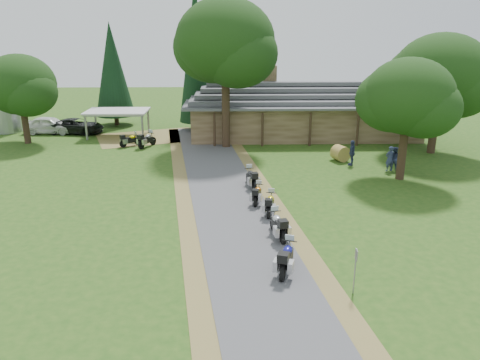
{
  "coord_description": "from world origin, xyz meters",
  "views": [
    {
      "loc": [
        -0.82,
        -18.73,
        9.61
      ],
      "look_at": [
        -0.22,
        5.55,
        1.6
      ],
      "focal_mm": 35.0,
      "sensor_mm": 36.0,
      "label": 1
    }
  ],
  "objects_px": {
    "motorcycle_carport_a": "(130,139)",
    "motorcycle_carport_b": "(147,139)",
    "carport": "(118,123)",
    "motorcycle_row_b": "(278,224)",
    "car_white_sedan": "(49,123)",
    "motorcycle_row_a": "(287,256)",
    "lodge": "(303,108)",
    "motorcycle_row_d": "(257,193)",
    "hay_bale": "(340,153)",
    "motorcycle_row_e": "(251,177)",
    "car_dark_suv": "(76,122)",
    "silo": "(2,97)",
    "motorcycle_row_c": "(270,203)"
  },
  "relations": [
    {
      "from": "motorcycle_carport_a",
      "to": "motorcycle_carport_b",
      "type": "relative_size",
      "value": 0.89
    },
    {
      "from": "carport",
      "to": "motorcycle_row_b",
      "type": "height_order",
      "value": "carport"
    },
    {
      "from": "car_white_sedan",
      "to": "motorcycle_row_a",
      "type": "height_order",
      "value": "car_white_sedan"
    },
    {
      "from": "lodge",
      "to": "motorcycle_row_d",
      "type": "xyz_separation_m",
      "value": [
        -5.21,
        -17.76,
        -1.86
      ]
    },
    {
      "from": "motorcycle_row_a",
      "to": "hay_bale",
      "type": "xyz_separation_m",
      "value": [
        6.02,
        16.52,
        -0.11
      ]
    },
    {
      "from": "motorcycle_row_e",
      "to": "motorcycle_row_d",
      "type": "bearing_deg",
      "value": 172.62
    },
    {
      "from": "car_dark_suv",
      "to": "hay_bale",
      "type": "xyz_separation_m",
      "value": [
        22.63,
        -10.01,
        -0.47
      ]
    },
    {
      "from": "silo",
      "to": "car_white_sedan",
      "type": "xyz_separation_m",
      "value": [
        4.53,
        -1.08,
        -2.28
      ]
    },
    {
      "from": "silo",
      "to": "motorcycle_row_b",
      "type": "distance_m",
      "value": 34.0
    },
    {
      "from": "hay_bale",
      "to": "silo",
      "type": "bearing_deg",
      "value": 159.45
    },
    {
      "from": "motorcycle_row_b",
      "to": "motorcycle_row_c",
      "type": "height_order",
      "value": "motorcycle_row_b"
    },
    {
      "from": "silo",
      "to": "car_dark_suv",
      "type": "xyz_separation_m",
      "value": [
        7.03,
        -1.11,
        -2.24
      ]
    },
    {
      "from": "motorcycle_row_b",
      "to": "motorcycle_carport_b",
      "type": "height_order",
      "value": "motorcycle_row_b"
    },
    {
      "from": "lodge",
      "to": "car_dark_suv",
      "type": "bearing_deg",
      "value": 177.67
    },
    {
      "from": "car_dark_suv",
      "to": "motorcycle_row_c",
      "type": "bearing_deg",
      "value": -131.65
    },
    {
      "from": "motorcycle_row_c",
      "to": "silo",
      "type": "bearing_deg",
      "value": 58.8
    },
    {
      "from": "carport",
      "to": "motorcycle_row_c",
      "type": "distance_m",
      "value": 22.63
    },
    {
      "from": "motorcycle_row_a",
      "to": "motorcycle_row_c",
      "type": "distance_m",
      "value": 6.26
    },
    {
      "from": "car_dark_suv",
      "to": "motorcycle_row_a",
      "type": "xyz_separation_m",
      "value": [
        16.61,
        -26.53,
        -0.36
      ]
    },
    {
      "from": "car_white_sedan",
      "to": "carport",
      "type": "bearing_deg",
      "value": -95.99
    },
    {
      "from": "car_white_sedan",
      "to": "motorcycle_carport_b",
      "type": "height_order",
      "value": "car_white_sedan"
    },
    {
      "from": "silo",
      "to": "motorcycle_row_a",
      "type": "bearing_deg",
      "value": -49.46
    },
    {
      "from": "car_dark_suv",
      "to": "motorcycle_row_a",
      "type": "relative_size",
      "value": 2.72
    },
    {
      "from": "motorcycle_row_e",
      "to": "motorcycle_carport_b",
      "type": "distance_m",
      "value": 13.28
    },
    {
      "from": "motorcycle_row_a",
      "to": "motorcycle_row_b",
      "type": "xyz_separation_m",
      "value": [
        -0.02,
        3.32,
        -0.01
      ]
    },
    {
      "from": "motorcycle_carport_a",
      "to": "motorcycle_carport_b",
      "type": "height_order",
      "value": "motorcycle_carport_b"
    },
    {
      "from": "motorcycle_carport_a",
      "to": "motorcycle_carport_b",
      "type": "xyz_separation_m",
      "value": [
        1.43,
        -0.29,
        0.08
      ]
    },
    {
      "from": "lodge",
      "to": "motorcycle_row_b",
      "type": "bearing_deg",
      "value": -101.41
    },
    {
      "from": "lodge",
      "to": "hay_bale",
      "type": "xyz_separation_m",
      "value": [
        1.53,
        -9.15,
        -1.87
      ]
    },
    {
      "from": "lodge",
      "to": "motorcycle_row_c",
      "type": "height_order",
      "value": "lodge"
    },
    {
      "from": "motorcycle_carport_b",
      "to": "motorcycle_row_c",
      "type": "bearing_deg",
      "value": -119.2
    },
    {
      "from": "carport",
      "to": "car_white_sedan",
      "type": "bearing_deg",
      "value": 169.27
    },
    {
      "from": "motorcycle_row_d",
      "to": "motorcycle_row_c",
      "type": "bearing_deg",
      "value": -147.97
    },
    {
      "from": "silo",
      "to": "car_dark_suv",
      "type": "bearing_deg",
      "value": -8.99
    },
    {
      "from": "silo",
      "to": "motorcycle_row_c",
      "type": "height_order",
      "value": "silo"
    },
    {
      "from": "motorcycle_row_a",
      "to": "hay_bale",
      "type": "relative_size",
      "value": 1.73
    },
    {
      "from": "motorcycle_carport_a",
      "to": "hay_bale",
      "type": "height_order",
      "value": "motorcycle_carport_a"
    },
    {
      "from": "motorcycle_row_d",
      "to": "motorcycle_carport_b",
      "type": "distance_m",
      "value": 15.68
    },
    {
      "from": "carport",
      "to": "motorcycle_row_b",
      "type": "relative_size",
      "value": 2.78
    },
    {
      "from": "car_white_sedan",
      "to": "lodge",
      "type": "bearing_deg",
      "value": -87.23
    },
    {
      "from": "car_white_sedan",
      "to": "motorcycle_row_d",
      "type": "xyz_separation_m",
      "value": [
        18.4,
        -18.65,
        -0.42
      ]
    },
    {
      "from": "car_dark_suv",
      "to": "motorcycle_row_d",
      "type": "bearing_deg",
      "value": -130.27
    },
    {
      "from": "motorcycle_row_d",
      "to": "motorcycle_carport_b",
      "type": "height_order",
      "value": "motorcycle_carport_b"
    },
    {
      "from": "motorcycle_row_a",
      "to": "motorcycle_carport_a",
      "type": "height_order",
      "value": "motorcycle_row_a"
    },
    {
      "from": "car_white_sedan",
      "to": "motorcycle_row_c",
      "type": "bearing_deg",
      "value": -132.0
    },
    {
      "from": "motorcycle_row_c",
      "to": "motorcycle_carport_b",
      "type": "height_order",
      "value": "motorcycle_carport_b"
    },
    {
      "from": "motorcycle_row_c",
      "to": "motorcycle_row_e",
      "type": "distance_m",
      "value": 4.51
    },
    {
      "from": "motorcycle_carport_a",
      "to": "carport",
      "type": "bearing_deg",
      "value": 78.27
    },
    {
      "from": "silo",
      "to": "motorcycle_carport_b",
      "type": "relative_size",
      "value": 3.37
    },
    {
      "from": "motorcycle_row_c",
      "to": "car_dark_suv",
      "type": "bearing_deg",
      "value": 50.19
    }
  ]
}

